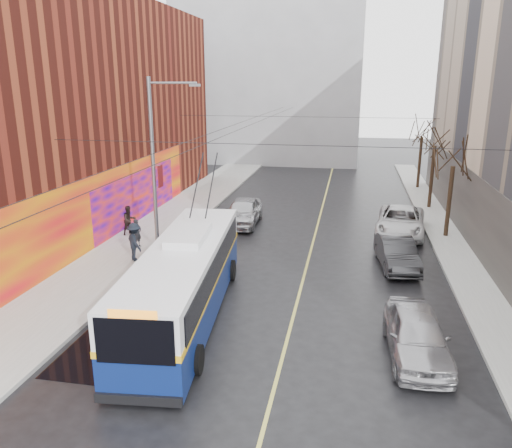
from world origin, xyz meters
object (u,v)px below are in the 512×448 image
at_px(pedestrian_a, 137,233).
at_px(pedestrian_b, 129,220).
at_px(parked_car_c, 401,221).
at_px(trolleybus, 185,279).
at_px(following_car, 243,212).
at_px(streetlight_pole, 156,163).
at_px(parked_car_b, 397,253).
at_px(tree_near, 455,152).
at_px(parked_car_a, 417,335).
at_px(pedestrian_c, 135,242).
at_px(tree_far, 423,127).
at_px(tree_mid, 436,135).

distance_m(pedestrian_a, pedestrian_b, 2.49).
bearing_deg(parked_car_c, trolleybus, -118.82).
bearing_deg(following_car, streetlight_pole, -115.51).
distance_m(parked_car_b, pedestrian_a, 13.51).
height_order(tree_near, parked_car_c, tree_near).
relative_size(parked_car_a, pedestrian_a, 3.00).
height_order(parked_car_b, pedestrian_c, pedestrian_c).
distance_m(tree_far, parked_car_a, 28.36).
height_order(tree_mid, pedestrian_a, tree_mid).
bearing_deg(pedestrian_a, parked_car_a, -105.40).
bearing_deg(parked_car_c, pedestrian_a, -152.03).
bearing_deg(parked_car_b, trolleybus, -146.69).
bearing_deg(pedestrian_b, pedestrian_a, -110.63).
xyz_separation_m(trolleybus, parked_car_b, (8.38, 7.06, -0.81)).
bearing_deg(parked_car_b, pedestrian_b, 164.98).
bearing_deg(following_car, pedestrian_c, -116.82).
bearing_deg(following_car, tree_near, -3.64).
relative_size(pedestrian_a, pedestrian_b, 0.91).
height_order(streetlight_pole, pedestrian_c, streetlight_pole).
bearing_deg(tree_far, pedestrian_a, -130.82).
height_order(pedestrian_a, pedestrian_b, pedestrian_b).
xyz_separation_m(tree_far, following_car, (-12.17, -13.46, -4.31)).
distance_m(trolleybus, pedestrian_c, 6.79).
bearing_deg(parked_car_b, tree_near, 52.72).
bearing_deg(parked_car_c, tree_mid, 75.98).
relative_size(pedestrian_a, pedestrian_c, 0.81).
height_order(tree_mid, pedestrian_b, tree_mid).
xyz_separation_m(streetlight_pole, pedestrian_a, (-1.56, 0.66, -3.92)).
height_order(streetlight_pole, pedestrian_b, streetlight_pole).
distance_m(pedestrian_a, pedestrian_c, 2.13).
height_order(parked_car_b, parked_car_c, parked_car_c).
bearing_deg(pedestrian_a, trolleybus, -127.60).
height_order(pedestrian_b, pedestrian_c, pedestrian_c).
relative_size(tree_near, trolleybus, 0.54).
bearing_deg(parked_car_a, trolleybus, 167.88).
bearing_deg(parked_car_b, pedestrian_c, -178.37).
bearing_deg(pedestrian_a, parked_car_c, -51.84).
xyz_separation_m(tree_mid, trolleybus, (-11.58, -19.49, -3.71)).
distance_m(parked_car_a, pedestrian_c, 14.33).
height_order(parked_car_a, pedestrian_b, pedestrian_b).
bearing_deg(parked_car_a, following_car, 118.96).
relative_size(tree_near, parked_car_b, 1.43).
relative_size(streetlight_pole, pedestrian_c, 4.69).
bearing_deg(pedestrian_a, tree_mid, -36.75).
xyz_separation_m(tree_far, parked_car_a, (-3.20, -27.84, -4.35)).
bearing_deg(tree_near, parked_car_c, 175.67).
distance_m(parked_car_a, parked_car_c, 14.05).
xyz_separation_m(parked_car_c, pedestrian_a, (-14.14, -5.53, 0.12)).
relative_size(streetlight_pole, pedestrian_a, 5.81).
bearing_deg(trolleybus, following_car, 87.00).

